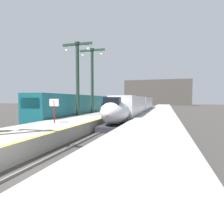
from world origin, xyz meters
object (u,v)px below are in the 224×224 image
Objects in this scene: departure_info_board at (54,106)px; station_column_mid at (78,72)px; highspeed_train_main at (137,106)px; regional_train_adjacent at (95,105)px; passenger_near_edge at (105,108)px; rolling_suitcase at (107,113)px; station_column_far at (92,75)px.

station_column_mid is at bearing 100.79° from departure_info_board.
regional_train_adjacent reaches higher than highspeed_train_main.
regional_train_adjacent is at bearing 100.65° from departure_info_board.
regional_train_adjacent is 19.97m from departure_info_board.
regional_train_adjacent is 12.28m from passenger_near_edge.
departure_info_board is (-2.25, -8.56, 1.20)m from rolling_suitcase.
departure_info_board is (-1.93, -8.71, 0.52)m from passenger_near_edge.
passenger_near_edge is (-2.48, -11.05, 0.11)m from highspeed_train_main.
station_column_far reaches higher than highspeed_train_main.
station_column_far is at bearing -130.60° from highspeed_train_main.
station_column_mid is (2.20, -11.80, 4.52)m from regional_train_adjacent.
departure_info_board is at bearing -102.58° from highspeed_train_main.
station_column_far is at bearing 90.00° from station_column_mid.
rolling_suitcase is 8.93m from departure_info_board.
station_column_far is 7.96m from rolling_suitcase.
rolling_suitcase is at bearing 75.30° from departure_info_board.
departure_info_board is (1.49, -12.88, -4.34)m from station_column_far.
station_column_mid is 6.53m from rolling_suitcase.
regional_train_adjacent is 17.26× the size of departure_info_board.
highspeed_train_main reaches higher than rolling_suitcase.
passenger_near_edge is at bearing 154.65° from rolling_suitcase.
station_column_mid is 5.52× the size of passenger_near_edge.
station_column_mid is at bearing -116.29° from highspeed_train_main.
rolling_suitcase is at bearing 11.21° from station_column_mid.
rolling_suitcase is at bearing -49.14° from station_column_far.
regional_train_adjacent is 21.66× the size of passenger_near_edge.
highspeed_train_main is 1.02× the size of regional_train_adjacent.
departure_info_board is at bearing -104.70° from rolling_suitcase.
regional_train_adjacent reaches higher than departure_info_board.
station_column_mid reaches higher than departure_info_board.
station_column_mid is at bearing -79.44° from regional_train_adjacent.
passenger_near_edge is (5.62, -10.91, -0.09)m from regional_train_adjacent.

